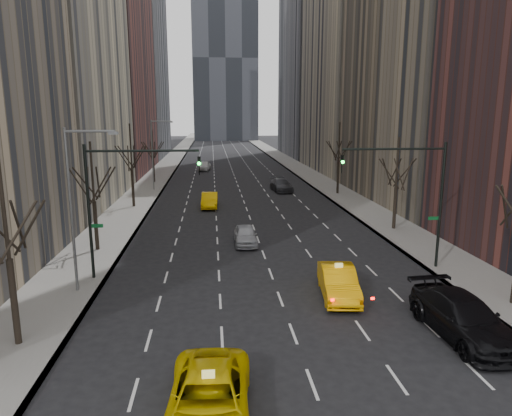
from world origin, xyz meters
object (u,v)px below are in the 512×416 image
object	(u,v)px
taxi_suv	(209,400)
silver_sedan_ahead	(246,235)
taxi_sedan	(338,282)
parked_suv_black	(463,317)

from	to	relation	value
taxi_suv	silver_sedan_ahead	size ratio (longest dim) A/B	1.38
taxi_suv	taxi_sedan	size ratio (longest dim) A/B	1.14
taxi_suv	silver_sedan_ahead	xyz separation A→B (m)	(2.71, 20.65, -0.09)
taxi_sedan	silver_sedan_ahead	bearing A→B (deg)	118.41
silver_sedan_ahead	taxi_suv	bearing A→B (deg)	-96.97
taxi_sedan	silver_sedan_ahead	size ratio (longest dim) A/B	1.21
taxi_suv	silver_sedan_ahead	distance (m)	20.83
taxi_suv	taxi_sedan	bearing A→B (deg)	58.22
taxi_sedan	silver_sedan_ahead	xyz separation A→B (m)	(-4.28, 10.81, -0.12)
silver_sedan_ahead	parked_suv_black	bearing A→B (deg)	-61.01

